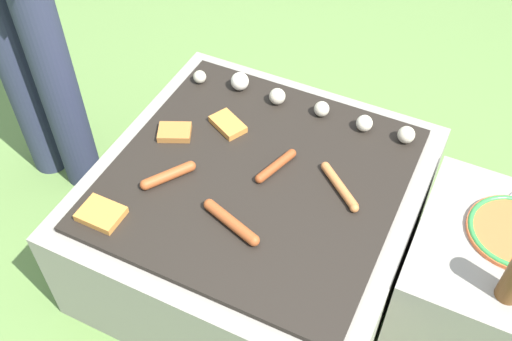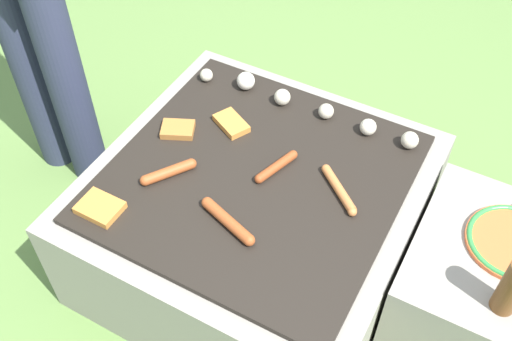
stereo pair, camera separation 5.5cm
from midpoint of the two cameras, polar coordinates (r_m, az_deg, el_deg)
The scene contains 11 objects.
ground_plane at distance 1.95m, azimuth 0.82°, elevation -8.14°, with size 14.00×14.00×0.00m, color #608442.
grill at distance 1.79m, azimuth 0.89°, elevation -4.68°, with size 0.87×0.87×0.39m.
side_ledge at distance 1.76m, azimuth 21.92°, elevation -11.25°, with size 0.45×0.48×0.39m.
sausage_front_center at distance 1.65m, azimuth 2.92°, elevation 0.36°, with size 0.07×0.15×0.03m.
sausage_front_right at distance 1.52m, azimuth -1.67°, elevation -4.84°, with size 0.18×0.08×0.03m.
sausage_back_center at distance 1.61m, azimuth 8.88°, elevation -1.79°, with size 0.15×0.13×0.02m.
sausage_back_right at distance 1.64m, azimuth -7.37°, elevation -0.16°, with size 0.10×0.14×0.03m.
bread_slice_center at distance 1.77m, azimuth -1.47°, elevation 4.50°, with size 0.13×0.11×0.02m.
bread_slice_right at distance 1.60m, azimuth -13.68°, elevation -3.47°, with size 0.11×0.09×0.02m.
bread_slice_left at distance 1.76m, azimuth -6.56°, elevation 3.90°, with size 0.12×0.10×0.02m.
mushroom_row at distance 1.82m, azimuth 5.58°, elevation 6.29°, with size 0.71×0.08×0.06m.
Camera 2 is at (0.53, -0.96, 1.61)m, focal length 42.00 mm.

